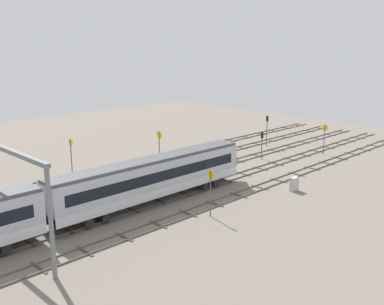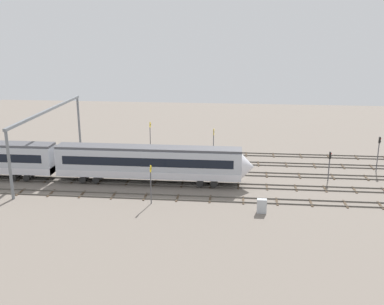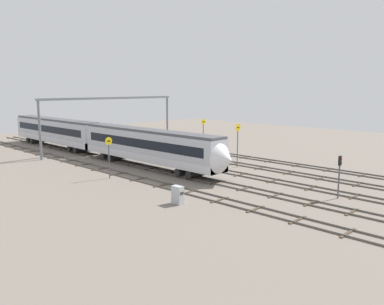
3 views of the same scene
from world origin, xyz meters
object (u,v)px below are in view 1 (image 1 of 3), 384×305
signal_light_trackside_approach (267,126)px  signal_light_trackside_departure (262,141)px  speed_sign_distant_end (325,135)px  speed_sign_mid_trackside (71,154)px  relay_cabinet (294,184)px  speed_sign_near_foreground (159,146)px  speed_sign_far_trackside (211,187)px  train (49,207)px

signal_light_trackside_approach → signal_light_trackside_departure: size_ratio=1.27×
speed_sign_distant_end → signal_light_trackside_departure: (-8.91, 5.13, -0.47)m
speed_sign_mid_trackside → relay_cabinet: size_ratio=3.37×
speed_sign_near_foreground → speed_sign_far_trackside: bearing=-113.0°
speed_sign_distant_end → signal_light_trackside_approach: size_ratio=0.92×
speed_sign_far_trackside → speed_sign_distant_end: speed_sign_far_trackside is taller
speed_sign_distant_end → signal_light_trackside_departure: size_ratio=1.17×
train → relay_cabinet: bearing=-17.7°
speed_sign_far_trackside → speed_sign_near_foreground: bearing=67.0°
speed_sign_near_foreground → speed_sign_distant_end: size_ratio=1.20×
speed_sign_distant_end → train: bearing=177.6°
speed_sign_near_foreground → speed_sign_mid_trackside: speed_sign_near_foreground is taller
speed_sign_mid_trackside → signal_light_trackside_approach: (33.27, -4.93, -0.22)m
speed_sign_near_foreground → signal_light_trackside_approach: (23.09, -0.36, -0.39)m
signal_light_trackside_departure → speed_sign_mid_trackside: bearing=159.8°
speed_sign_far_trackside → relay_cabinet: (12.65, -1.43, -2.24)m
speed_sign_far_trackside → speed_sign_distant_end: 31.32m
speed_sign_near_foreground → speed_sign_distant_end: speed_sign_near_foreground is taller
speed_sign_far_trackside → speed_sign_distant_end: size_ratio=1.00×
signal_light_trackside_departure → train: bearing=-174.7°
speed_sign_near_foreground → relay_cabinet: bearing=-69.3°
speed_sign_near_foreground → speed_sign_mid_trackside: bearing=155.9°
speed_sign_near_foreground → train: bearing=-157.5°
speed_sign_mid_trackside → speed_sign_far_trackside: speed_sign_mid_trackside is taller
speed_sign_distant_end → relay_cabinet: speed_sign_distant_end is taller
train → signal_light_trackside_departure: bearing=5.3°
speed_sign_mid_trackside → speed_sign_far_trackside: (3.76, -19.64, -0.46)m
speed_sign_near_foreground → relay_cabinet: speed_sign_near_foreground is taller
signal_light_trackside_approach → train: bearing=-169.6°
speed_sign_distant_end → signal_light_trackside_departure: bearing=150.1°
signal_light_trackside_departure → speed_sign_near_foreground: bearing=162.5°
speed_sign_far_trackside → signal_light_trackside_approach: signal_light_trackside_approach is taller
speed_sign_mid_trackside → train: bearing=-127.0°
signal_light_trackside_departure → signal_light_trackside_approach: bearing=31.3°
speed_sign_mid_trackside → speed_sign_far_trackside: 20.01m
speed_sign_far_trackside → relay_cabinet: 12.93m
signal_light_trackside_approach → signal_light_trackside_departure: (-7.50, -4.56, -0.64)m
speed_sign_near_foreground → speed_sign_far_trackside: (-6.42, -15.08, -0.63)m
relay_cabinet → speed_sign_near_foreground: bearing=110.7°
relay_cabinet → train: bearing=162.3°
speed_sign_near_foreground → speed_sign_mid_trackside: (-10.18, 4.56, -0.18)m
train → speed_sign_far_trackside: train is taller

